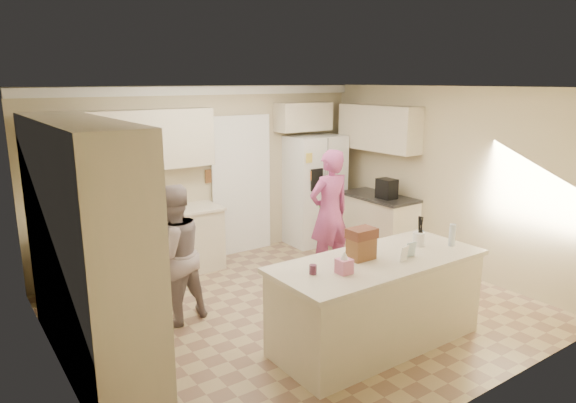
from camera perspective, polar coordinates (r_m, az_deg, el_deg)
floor at (r=6.28m, az=1.11°, el=-11.99°), size 5.20×4.60×0.02m
ceiling at (r=5.68m, az=1.23°, el=12.65°), size 5.20×4.60×0.02m
wall_back at (r=7.79m, az=-8.93°, el=2.99°), size 5.20×0.02×2.60m
wall_front at (r=4.28m, az=19.87°, el=-6.27°), size 5.20×0.02×2.60m
wall_left at (r=4.84m, az=-24.71°, el=-4.47°), size 0.02×4.60×2.60m
wall_right at (r=7.65m, az=17.17°, el=2.37°), size 0.02×4.60×2.60m
crown_back at (r=7.62m, az=-9.10°, el=12.07°), size 5.20×0.08×0.12m
pantry_bank at (r=5.12m, az=-21.60°, el=-4.70°), size 0.60×2.60×2.35m
back_base_cab at (r=7.29m, az=-15.75°, el=-5.05°), size 2.20×0.60×0.88m
back_countertop at (r=7.15m, az=-15.95°, el=-1.57°), size 2.24×0.63×0.04m
back_upper_cab at (r=7.10m, az=-16.83°, el=6.49°), size 2.20×0.35×0.80m
doorway_opening at (r=8.06m, az=-5.27°, el=1.64°), size 0.90×0.06×2.10m
doorway_casing at (r=8.03m, az=-5.15°, el=1.60°), size 1.02×0.03×2.22m
wall_frame_upper at (r=7.72m, az=-8.74°, el=4.79°), size 0.15×0.02×0.20m
wall_frame_lower at (r=7.76m, az=-8.67°, el=2.82°), size 0.15×0.02×0.20m
refrigerator at (r=8.55m, az=2.84°, el=1.33°), size 0.92×0.73×1.80m
fridge_seam at (r=8.28m, az=4.35°, el=0.91°), size 0.02×0.02×1.78m
fridge_dispenser at (r=8.08m, az=3.22°, el=2.43°), size 0.22×0.03×0.35m
fridge_handle_l at (r=8.21m, az=4.17°, el=1.87°), size 0.02×0.02×0.85m
fridge_handle_r at (r=8.27m, az=4.70°, el=1.95°), size 0.02×0.02×0.85m
over_fridge_cab at (r=8.39m, az=1.73°, el=9.39°), size 0.95×0.35×0.45m
right_base_cab at (r=8.26m, az=9.97°, el=-2.59°), size 0.60×1.20×0.88m
right_countertop at (r=8.14m, az=10.05°, el=0.51°), size 0.63×1.24×0.04m
right_upper_cab at (r=8.21m, az=10.03°, el=8.06°), size 0.35×1.50×0.70m
coffee_maker at (r=7.94m, az=10.91°, el=1.41°), size 0.22×0.28×0.30m
island_base at (r=5.46m, az=9.84°, el=-11.08°), size 2.20×0.90×0.88m
island_top at (r=5.28m, az=10.03°, el=-6.54°), size 2.28×0.96×0.05m
utensil_crock at (r=5.74m, az=14.33°, el=-4.08°), size 0.13×0.13×0.15m
tissue_box at (r=4.83m, az=6.26°, el=-7.15°), size 0.13×0.13×0.14m
tissue_plume at (r=4.79m, az=6.29°, el=-5.92°), size 0.08×0.08×0.08m
dollhouse_body at (r=5.21m, az=8.14°, el=-5.19°), size 0.26×0.18×0.22m
dollhouse_roof at (r=5.16m, az=8.20°, el=-3.51°), size 0.28×0.20×0.10m
jam_jar at (r=4.79m, az=2.79°, el=-7.55°), size 0.07×0.07×0.09m
greeting_card_a at (r=5.23m, az=12.81°, el=-5.68°), size 0.12×0.06×0.16m
greeting_card_b at (r=5.36m, az=13.50°, el=-5.22°), size 0.12×0.05×0.16m
water_bottle at (r=5.84m, az=17.78°, el=-3.56°), size 0.07×0.07×0.24m
shaker_salt at (r=5.98m, az=14.16°, el=-3.67°), size 0.05×0.05×0.09m
shaker_pepper at (r=6.03m, az=14.59°, el=-3.55°), size 0.05×0.05×0.09m
teen_boy at (r=5.86m, az=-12.66°, el=-5.80°), size 0.88×0.74×1.58m
teen_girl at (r=7.11m, az=4.62°, el=-1.29°), size 0.66×0.45×1.77m
fridge_magnets at (r=8.27m, az=4.39°, el=0.90°), size 0.76×0.02×1.44m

